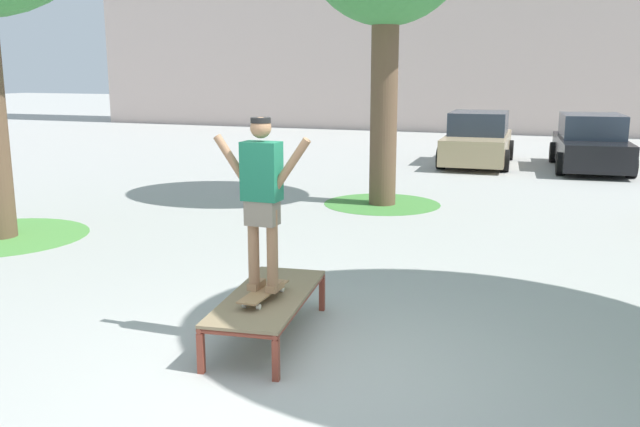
% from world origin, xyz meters
% --- Properties ---
extents(ground_plane, '(120.00, 120.00, 0.00)m').
position_xyz_m(ground_plane, '(0.00, 0.00, 0.00)').
color(ground_plane, '#A8A8A3').
extents(skate_box, '(1.00, 1.98, 0.46)m').
position_xyz_m(skate_box, '(-0.72, 0.64, 0.41)').
color(skate_box, brown).
rests_on(skate_box, ground).
extents(skateboard, '(0.20, 0.80, 0.09)m').
position_xyz_m(skateboard, '(-0.70, 0.50, 0.54)').
color(skateboard, '#9E754C').
rests_on(skateboard, skate_box).
extents(skater, '(1.00, 0.28, 1.69)m').
position_xyz_m(skater, '(-0.70, 0.50, 1.53)').
color(skater, '#8E6647').
rests_on(skater, skateboard).
extents(grass_patch_near_left, '(2.80, 2.80, 0.01)m').
position_xyz_m(grass_patch_near_left, '(-6.65, 3.04, 0.00)').
color(grass_patch_near_left, '#519342').
rests_on(grass_patch_near_left, ground).
extents(grass_patch_mid_back, '(2.37, 2.37, 0.01)m').
position_xyz_m(grass_patch_mid_back, '(-1.51, 7.91, 0.00)').
color(grass_patch_mid_back, '#47893D').
rests_on(grass_patch_mid_back, ground).
extents(car_tan, '(2.06, 4.27, 1.50)m').
position_xyz_m(car_tan, '(-0.53, 14.70, 0.69)').
color(car_tan, tan).
rests_on(car_tan, ground).
extents(car_black, '(2.22, 4.35, 1.50)m').
position_xyz_m(car_black, '(2.51, 14.69, 0.69)').
color(car_black, black).
rests_on(car_black, ground).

